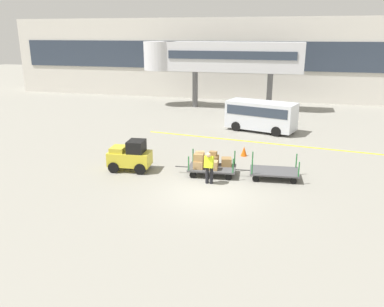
{
  "coord_description": "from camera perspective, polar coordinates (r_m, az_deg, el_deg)",
  "views": [
    {
      "loc": [
        3.4,
        -15.37,
        6.7
      ],
      "look_at": [
        -1.17,
        1.92,
        1.13
      ],
      "focal_mm": 36.29,
      "sensor_mm": 36.0,
      "label": 1
    }
  ],
  "objects": [
    {
      "name": "jet_bridge",
      "position": [
        36.16,
        3.29,
        13.95
      ],
      "size": [
        14.6,
        3.0,
        5.96
      ],
      "color": "silver",
      "rests_on": "ground_plane"
    },
    {
      "name": "apron_lead_line",
      "position": [
        24.85,
        15.56,
        1.01
      ],
      "size": [
        20.54,
        2.57,
        0.01
      ],
      "primitive_type": "cube",
      "rotation": [
        0.0,
        0.0,
        -0.12
      ],
      "color": "yellow",
      "rests_on": "ground_plane"
    },
    {
      "name": "safety_cone_near",
      "position": [
        22.22,
        7.65,
        0.32
      ],
      "size": [
        0.36,
        0.36,
        0.55
      ],
      "primitive_type": "cone",
      "color": "#EA590F",
      "rests_on": "ground_plane"
    },
    {
      "name": "baggage_cart_lead",
      "position": [
        19.1,
        2.72,
        -1.48
      ],
      "size": [
        3.05,
        1.61,
        1.13
      ],
      "color": "#4C4C4F",
      "rests_on": "ground_plane"
    },
    {
      "name": "ground_plane",
      "position": [
        17.11,
        2.15,
        -5.78
      ],
      "size": [
        120.0,
        120.0,
        0.0
      ],
      "primitive_type": "plane",
      "color": "gray"
    },
    {
      "name": "baggage_handler",
      "position": [
        17.78,
        2.52,
        -1.89
      ],
      "size": [
        0.4,
        0.44,
        1.56
      ],
      "color": "black",
      "rests_on": "ground_plane"
    },
    {
      "name": "baggage_cart_middle",
      "position": [
        19.02,
        11.97,
        -2.62
      ],
      "size": [
        3.05,
        1.61,
        1.1
      ],
      "color": "#4C4C4F",
      "rests_on": "ground_plane"
    },
    {
      "name": "terminal_building",
      "position": [
        41.57,
        10.36,
        13.46
      ],
      "size": [
        55.98,
        2.51,
        8.22
      ],
      "color": "beige",
      "rests_on": "ground_plane"
    },
    {
      "name": "shuttle_van",
      "position": [
        27.95,
        10.12,
        5.75
      ],
      "size": [
        5.14,
        3.18,
        2.1
      ],
      "color": "silver",
      "rests_on": "ground_plane"
    },
    {
      "name": "baggage_tug",
      "position": [
        19.84,
        -9.05,
        -0.38
      ],
      "size": [
        2.19,
        1.4,
        1.58
      ],
      "color": "gold",
      "rests_on": "ground_plane"
    }
  ]
}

